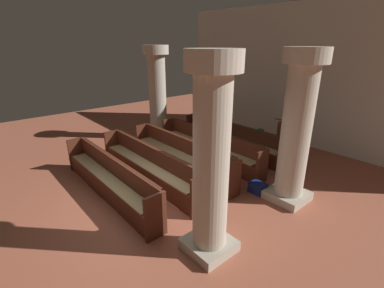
# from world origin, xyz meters

# --- Properties ---
(ground_plane) EXTENTS (19.20, 19.20, 0.00)m
(ground_plane) POSITION_xyz_m (0.00, 0.00, 0.00)
(ground_plane) COLOR #AD5B42
(back_wall) EXTENTS (10.00, 0.16, 4.50)m
(back_wall) POSITION_xyz_m (0.00, 6.08, 2.25)
(back_wall) COLOR silver
(back_wall) RESTS_ON ground
(pew_row_0) EXTENTS (3.87, 0.46, 0.88)m
(pew_row_0) POSITION_xyz_m (-0.81, 3.66, 0.47)
(pew_row_0) COLOR #562819
(pew_row_0) RESTS_ON ground
(pew_row_1) EXTENTS (3.87, 0.46, 0.88)m
(pew_row_1) POSITION_xyz_m (-0.81, 2.63, 0.47)
(pew_row_1) COLOR #562819
(pew_row_1) RESTS_ON ground
(pew_row_2) EXTENTS (3.87, 0.47, 0.88)m
(pew_row_2) POSITION_xyz_m (-0.81, 1.60, 0.47)
(pew_row_2) COLOR #562819
(pew_row_2) RESTS_ON ground
(pew_row_3) EXTENTS (3.87, 0.46, 0.88)m
(pew_row_3) POSITION_xyz_m (-0.81, 0.57, 0.47)
(pew_row_3) COLOR #562819
(pew_row_3) RESTS_ON ground
(pew_row_4) EXTENTS (3.87, 0.46, 0.88)m
(pew_row_4) POSITION_xyz_m (-0.81, -0.46, 0.47)
(pew_row_4) COLOR #562819
(pew_row_4) RESTS_ON ground
(pillar_aisle_side) EXTENTS (0.87, 0.87, 3.21)m
(pillar_aisle_side) POSITION_xyz_m (1.91, 2.47, 1.68)
(pillar_aisle_side) COLOR #B6AD9A
(pillar_aisle_side) RESTS_ON ground
(pillar_far_side) EXTENTS (0.87, 0.87, 3.21)m
(pillar_far_side) POSITION_xyz_m (-3.49, 2.73, 1.68)
(pillar_far_side) COLOR #B6AD9A
(pillar_far_side) RESTS_ON ground
(pillar_aisle_rear) EXTENTS (0.80, 0.80, 3.21)m
(pillar_aisle_rear) POSITION_xyz_m (1.91, 0.03, 1.68)
(pillar_aisle_rear) COLOR #B6AD9A
(pillar_aisle_rear) RESTS_ON ground
(lectern) EXTENTS (0.48, 0.45, 1.08)m
(lectern) POSITION_xyz_m (0.24, 4.90, 0.45)
(lectern) COLOR #562B1A
(lectern) RESTS_ON ground
(hymn_book) EXTENTS (0.15, 0.19, 0.04)m
(hymn_book) POSITION_xyz_m (0.09, 3.85, 0.89)
(hymn_book) COLOR #194723
(hymn_book) RESTS_ON pew_row_0
(kneeler_box_navy) EXTENTS (0.37, 0.28, 0.24)m
(kneeler_box_navy) POSITION_xyz_m (1.31, 2.19, 0.12)
(kneeler_box_navy) COLOR navy
(kneeler_box_navy) RESTS_ON ground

